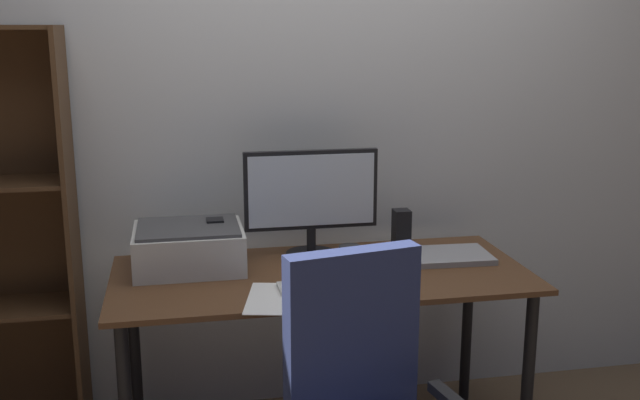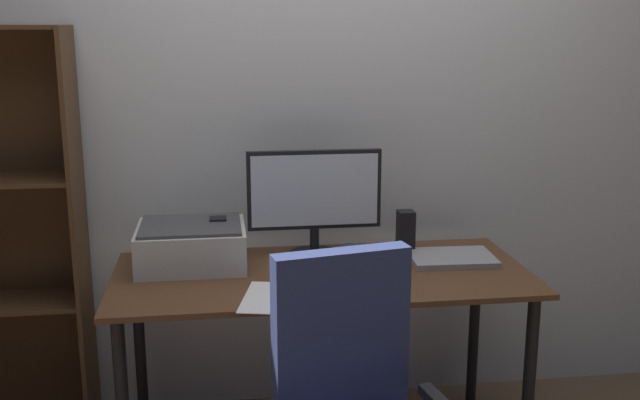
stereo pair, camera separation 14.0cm
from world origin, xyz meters
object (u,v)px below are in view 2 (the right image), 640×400
Objects in this scene: desk at (322,295)px; speaker_left at (219,239)px; monitor at (313,196)px; mouse at (387,282)px; laptop at (452,258)px; coffee_mug at (351,259)px; keyboard at (318,286)px; speaker_right at (406,232)px; printer at (191,245)px.

desk is 0.45m from speaker_left.
monitor is 3.05× the size of speaker_left.
desk is at bearing 134.26° from mouse.
coffee_mug is at bearing -165.75° from laptop.
keyboard is 3.02× the size of mouse.
mouse is (0.21, -0.39, -0.22)m from monitor.
coffee_mug is at bearing 47.45° from keyboard.
speaker_right is (0.40, 0.37, 0.08)m from keyboard.
coffee_mug reaches higher than keyboard.
laptop reaches higher than keyboard.
laptop is 1.88× the size of speaker_right.
printer reaches higher than mouse.
mouse is 0.56× the size of speaker_left.
printer reaches higher than desk.
laptop is 0.99m from printer.
monitor is at bearing 91.17° from desk.
speaker_right is at bearing 63.48° from mouse.
speaker_right is (0.16, 0.38, 0.07)m from mouse.
coffee_mug is 0.58× the size of speaker_right.
speaker_left is (-0.37, 0.20, 0.17)m from desk.
speaker_left reaches higher than desk.
mouse is (0.20, -0.18, 0.10)m from desk.
monitor reaches higher than mouse.
desk is 0.53m from laptop.
coffee_mug is (0.14, 0.16, 0.04)m from keyboard.
speaker_right is at bearing 39.37° from coffee_mug.
speaker_right reaches higher than mouse.
monitor is at bearing 114.65° from mouse.
monitor is 1.30× the size of printer.
keyboard is 0.55m from printer.
keyboard is 1.71× the size of speaker_left.
desk is 15.32× the size of coffee_mug.
printer is at bearing -153.77° from speaker_left.
mouse is 0.40m from laptop.
keyboard is 0.50m from speaker_left.
keyboard is at bearing -47.92° from speaker_left.
coffee_mug is 0.25× the size of printer.
monitor is 0.40m from speaker_left.
coffee_mug is (-0.10, 0.17, 0.03)m from mouse.
laptop is at bearing 7.27° from desk.
speaker_left is at bearing 152.33° from desk.
speaker_left reaches higher than keyboard.
desk is 0.39m from monitor.
mouse is at bearing -25.99° from printer.
monitor is 0.44m from keyboard.
printer is (-0.67, 0.33, 0.06)m from mouse.
laptop is (0.52, -0.14, -0.23)m from monitor.
laptop is 0.90m from speaker_left.
speaker_left is (-0.37, -0.01, -0.15)m from monitor.
coffee_mug is 0.34m from speaker_right.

